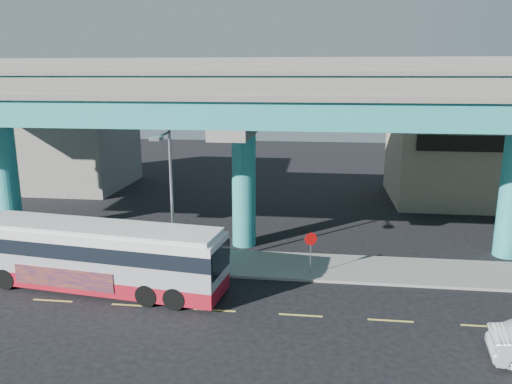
# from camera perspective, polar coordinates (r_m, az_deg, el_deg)

# --- Properties ---
(ground) EXTENTS (120.00, 120.00, 0.00)m
(ground) POSITION_cam_1_polar(r_m,az_deg,el_deg) (24.18, -4.61, -13.00)
(ground) COLOR black
(ground) RESTS_ON ground
(sidewalk) EXTENTS (70.00, 4.00, 0.15)m
(sidewalk) POSITION_cam_1_polar(r_m,az_deg,el_deg) (29.10, -2.39, -8.12)
(sidewalk) COLOR gray
(sidewalk) RESTS_ON ground
(lane_markings) EXTENTS (58.00, 0.12, 0.01)m
(lane_markings) POSITION_cam_1_polar(r_m,az_deg,el_deg) (23.92, -4.76, -13.30)
(lane_markings) COLOR #D8C64C
(lane_markings) RESTS_ON ground
(viaduct) EXTENTS (52.00, 12.40, 11.70)m
(viaduct) POSITION_cam_1_polar(r_m,az_deg,el_deg) (30.68, -1.41, 10.40)
(viaduct) COLOR teal
(viaduct) RESTS_ON ground
(building_beige) EXTENTS (14.00, 10.23, 7.00)m
(building_beige) POSITION_cam_1_polar(r_m,az_deg,el_deg) (46.71, 23.86, 3.32)
(building_beige) COLOR tan
(building_beige) RESTS_ON ground
(building_concrete) EXTENTS (12.00, 10.00, 9.00)m
(building_concrete) POSITION_cam_1_polar(r_m,az_deg,el_deg) (51.82, -21.26, 5.55)
(building_concrete) COLOR gray
(building_concrete) RESTS_ON ground
(transit_bus) EXTENTS (13.39, 4.46, 3.38)m
(transit_bus) POSITION_cam_1_polar(r_m,az_deg,el_deg) (26.61, -17.61, -6.77)
(transit_bus) COLOR maroon
(transit_bus) RESTS_ON ground
(parked_car) EXTENTS (4.29, 5.18, 1.40)m
(parked_car) POSITION_cam_1_polar(r_m,az_deg,el_deg) (33.96, -25.89, -4.93)
(parked_car) COLOR #2E2E33
(parked_car) RESTS_ON sidewalk
(street_lamp) EXTENTS (0.50, 2.54, 7.81)m
(street_lamp) POSITION_cam_1_polar(r_m,az_deg,el_deg) (26.40, -10.04, 1.12)
(street_lamp) COLOR gray
(street_lamp) RESTS_ON sidewalk
(stop_sign) EXTENTS (0.68, 0.28, 2.38)m
(stop_sign) POSITION_cam_1_polar(r_m,az_deg,el_deg) (26.87, 6.28, -6.00)
(stop_sign) COLOR gray
(stop_sign) RESTS_ON sidewalk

